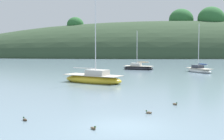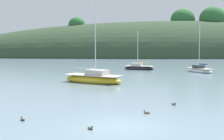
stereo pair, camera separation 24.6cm
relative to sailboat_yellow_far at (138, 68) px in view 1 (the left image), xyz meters
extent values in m
plane|color=slate|center=(-4.57, -35.82, -0.32)|extent=(400.00, 400.00, 0.00)
ellipsoid|color=#2D422B|center=(20.43, 53.15, -0.32)|extent=(150.00, 36.00, 22.29)
ellipsoid|color=#2D6633|center=(28.15, 51.51, 11.38)|extent=(8.34, 7.58, 7.58)
ellipsoid|color=#2D6633|center=(-13.87, 51.30, 9.50)|extent=(5.13, 4.66, 4.66)
ellipsoid|color=#2D6633|center=(19.50, 54.49, 11.27)|extent=(7.75, 7.05, 7.05)
ellipsoid|color=#232328|center=(0.03, -0.01, -0.11)|extent=(5.06, 3.46, 0.77)
cube|color=beige|center=(0.03, -0.01, 0.24)|extent=(4.66, 3.18, 0.06)
cube|color=beige|center=(-0.32, 0.14, 0.47)|extent=(1.84, 1.60, 0.47)
cylinder|color=silver|center=(-0.19, 0.09, 2.99)|extent=(0.09, 0.09, 5.52)
cylinder|color=silver|center=(0.73, -0.33, 0.83)|extent=(1.87, 0.89, 0.07)
ellipsoid|color=tan|center=(0.73, -0.33, 0.88)|extent=(1.85, 0.98, 0.20)
ellipsoid|color=gold|center=(-6.61, -17.37, -0.02)|extent=(6.97, 5.63, 1.09)
cube|color=beige|center=(-6.61, -17.37, 0.47)|extent=(6.41, 5.18, 0.06)
cube|color=beige|center=(-6.15, -17.67, 0.76)|extent=(2.64, 2.44, 0.58)
cylinder|color=silver|center=(-6.32, -17.56, 4.93)|extent=(0.09, 0.09, 8.92)
cylinder|color=silver|center=(-7.53, -16.78, 1.17)|extent=(2.44, 1.61, 0.07)
ellipsoid|color=white|center=(8.15, -5.22, -0.11)|extent=(3.32, 5.05, 0.77)
cube|color=beige|center=(8.15, -5.22, 0.23)|extent=(3.06, 4.64, 0.06)
cube|color=#333842|center=(8.00, -4.87, 0.47)|extent=(1.56, 1.82, 0.47)
cylinder|color=silver|center=(8.06, -5.00, 3.40)|extent=(0.09, 0.09, 6.34)
cylinder|color=silver|center=(8.44, -5.93, 0.82)|extent=(0.83, 1.89, 0.07)
ellipsoid|color=#2D4784|center=(8.44, -5.93, 0.87)|extent=(0.92, 1.86, 0.20)
ellipsoid|color=brown|center=(-6.06, -36.52, -0.28)|extent=(0.35, 0.38, 0.16)
sphere|color=#1E4723|center=(-5.98, -36.64, -0.17)|extent=(0.09, 0.09, 0.09)
cone|color=gold|center=(-5.94, -36.69, -0.17)|extent=(0.06, 0.06, 0.04)
cone|color=brown|center=(-6.16, -36.40, -0.25)|extent=(0.10, 0.10, 0.08)
ellipsoid|color=brown|center=(-0.78, -30.29, -0.28)|extent=(0.34, 0.38, 0.16)
sphere|color=#1E4723|center=(-0.70, -30.41, -0.17)|extent=(0.09, 0.09, 0.09)
cone|color=gold|center=(-0.66, -30.46, -0.17)|extent=(0.05, 0.06, 0.04)
cone|color=brown|center=(-0.86, -30.16, -0.25)|extent=(0.10, 0.10, 0.08)
ellipsoid|color=brown|center=(-2.91, -33.00, -0.28)|extent=(0.38, 0.28, 0.16)
sphere|color=#1E4723|center=(-3.05, -32.95, -0.17)|extent=(0.09, 0.09, 0.09)
cone|color=gold|center=(-3.11, -32.93, -0.17)|extent=(0.05, 0.05, 0.04)
cone|color=brown|center=(-2.77, -33.05, -0.25)|extent=(0.09, 0.09, 0.08)
ellipsoid|color=#473828|center=(-9.73, -34.63, -0.28)|extent=(0.35, 0.38, 0.16)
sphere|color=#1E4723|center=(-9.82, -34.51, -0.17)|extent=(0.09, 0.09, 0.09)
cone|color=gold|center=(-9.86, -34.46, -0.17)|extent=(0.06, 0.06, 0.04)
cone|color=#473828|center=(-9.64, -34.75, -0.25)|extent=(0.10, 0.10, 0.08)
camera|label=1|loc=(-5.62, -52.22, 3.76)|focal=53.74mm
camera|label=2|loc=(-5.38, -52.23, 3.76)|focal=53.74mm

